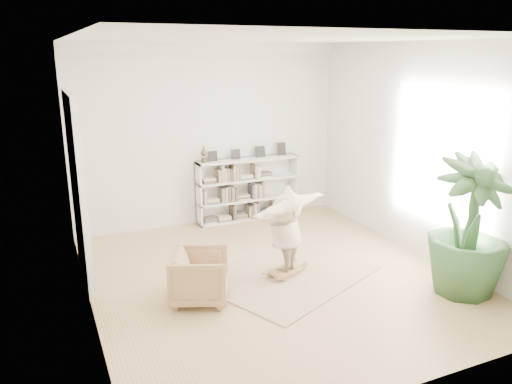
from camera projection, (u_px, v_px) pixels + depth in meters
floor at (275, 277)px, 7.86m from camera, size 6.00×6.00×0.00m
room_shell at (209, 47)px, 9.50m from camera, size 6.00×6.00×6.00m
doors at (78, 190)px, 7.57m from camera, size 0.09×1.78×2.92m
bookshelf at (248, 190)px, 10.46m from camera, size 2.20×0.35×1.64m
armchair at (200, 276)px, 7.03m from camera, size 1.04×1.03×0.73m
rug at (285, 274)px, 7.92m from camera, size 3.10×2.85×0.02m
rocker_board at (285, 271)px, 7.91m from camera, size 0.63×0.52×0.12m
person at (286, 226)px, 7.70m from camera, size 1.74×1.12×1.38m
houseplant at (469, 226)px, 7.10m from camera, size 1.30×1.30×2.04m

